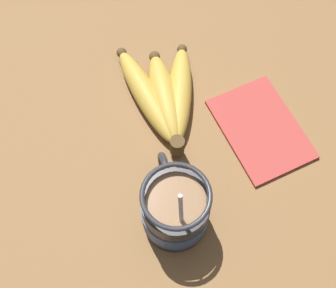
{
  "coord_description": "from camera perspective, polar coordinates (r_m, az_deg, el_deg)",
  "views": [
    {
      "loc": [
        -21.03,
        2.0,
        63.02
      ],
      "look_at": [
        4.27,
        -4.46,
        7.92
      ],
      "focal_mm": 50.0,
      "sensor_mm": 36.0,
      "label": 1
    }
  ],
  "objects": [
    {
      "name": "table",
      "position": [
        0.65,
        -2.9,
        -6.57
      ],
      "size": [
        115.47,
        115.47,
        3.31
      ],
      "color": "brown",
      "rests_on": "ground"
    },
    {
      "name": "coffee_mug",
      "position": [
        0.58,
        0.86,
        -8.05
      ],
      "size": [
        12.21,
        8.42,
        14.32
      ],
      "color": "#28282D",
      "rests_on": "table"
    },
    {
      "name": "banana_bunch",
      "position": [
        0.68,
        -0.59,
        5.93
      ],
      "size": [
        19.34,
        12.35,
        4.11
      ],
      "color": "#4C381E",
      "rests_on": "table"
    },
    {
      "name": "napkin",
      "position": [
        0.68,
        11.23,
        1.81
      ],
      "size": [
        16.45,
        12.95,
        0.6
      ],
      "color": "#A33833",
      "rests_on": "table"
    }
  ]
}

